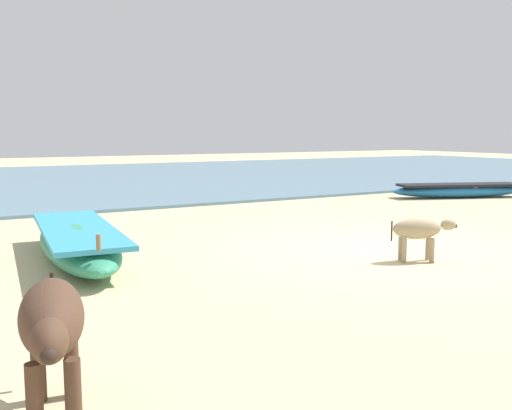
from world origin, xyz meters
name	(u,v)px	position (x,y,z in m)	size (l,w,h in m)	color
ground	(376,248)	(0.00, 0.00, 0.00)	(80.00, 80.00, 0.00)	#CCB789
sea_water	(105,178)	(0.00, 16.58, 0.04)	(60.00, 20.00, 0.08)	slate
fishing_boat_0	(78,242)	(-4.57, 1.63, 0.28)	(1.46, 4.34, 0.72)	#338C66
fishing_boat_2	(460,190)	(7.39, 4.56, 0.23)	(4.26, 2.30, 0.61)	#1E669E
cow_adult_dark	(52,324)	(-5.88, -3.39, 0.69)	(0.62, 1.46, 0.96)	#4C3323
calf_near_dun	(419,230)	(-0.12, -1.08, 0.48)	(0.98, 0.62, 0.67)	tan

